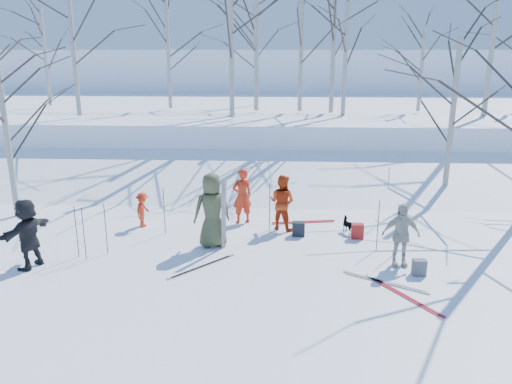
# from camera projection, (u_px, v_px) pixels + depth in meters

# --- Properties ---
(ground) EXTENTS (120.00, 120.00, 0.00)m
(ground) POSITION_uv_depth(u_px,v_px,m) (253.00, 259.00, 12.33)
(ground) COLOR white
(ground) RESTS_ON ground
(snow_ramp) EXTENTS (70.00, 9.49, 4.12)m
(snow_ramp) POSITION_uv_depth(u_px,v_px,m) (263.00, 182.00, 19.01)
(snow_ramp) COLOR white
(snow_ramp) RESTS_ON ground
(snow_plateau) EXTENTS (70.00, 18.00, 2.20)m
(snow_plateau) POSITION_uv_depth(u_px,v_px,m) (270.00, 123.00, 28.39)
(snow_plateau) COLOR white
(snow_plateau) RESTS_ON ground
(far_hill) EXTENTS (90.00, 30.00, 6.00)m
(far_hill) POSITION_uv_depth(u_px,v_px,m) (275.00, 82.00, 48.28)
(far_hill) COLOR white
(far_hill) RESTS_ON ground
(skier_olive_center) EXTENTS (1.11, 0.90, 1.97)m
(skier_olive_center) POSITION_uv_depth(u_px,v_px,m) (212.00, 210.00, 12.91)
(skier_olive_center) COLOR #3F4428
(skier_olive_center) RESTS_ON ground
(skier_red_north) EXTENTS (0.71, 0.61, 1.66)m
(skier_red_north) POSITION_uv_depth(u_px,v_px,m) (242.00, 196.00, 14.72)
(skier_red_north) COLOR red
(skier_red_north) RESTS_ON ground
(skier_redor_behind) EXTENTS (0.97, 0.90, 1.60)m
(skier_redor_behind) POSITION_uv_depth(u_px,v_px,m) (282.00, 202.00, 14.21)
(skier_redor_behind) COLOR #BF340E
(skier_redor_behind) RESTS_ON ground
(skier_red_seated) EXTENTS (0.47, 0.71, 1.03)m
(skier_red_seated) POSITION_uv_depth(u_px,v_px,m) (143.00, 210.00, 14.48)
(skier_red_seated) COLOR red
(skier_red_seated) RESTS_ON ground
(skier_cream_east) EXTENTS (0.93, 0.43, 1.55)m
(skier_cream_east) POSITION_uv_depth(u_px,v_px,m) (401.00, 235.00, 11.77)
(skier_cream_east) COLOR beige
(skier_cream_east) RESTS_ON ground
(skier_grey_west) EXTENTS (0.99, 1.64, 1.69)m
(skier_grey_west) POSITION_uv_depth(u_px,v_px,m) (28.00, 234.00, 11.66)
(skier_grey_west) COLOR black
(skier_grey_west) RESTS_ON ground
(dog) EXTENTS (0.50, 0.59, 0.46)m
(dog) POSITION_uv_depth(u_px,v_px,m) (349.00, 225.00, 14.04)
(dog) COLOR black
(dog) RESTS_ON ground
(upright_ski_left) EXTENTS (0.11, 0.17, 1.90)m
(upright_ski_left) POSITION_uv_depth(u_px,v_px,m) (223.00, 214.00, 12.70)
(upright_ski_left) COLOR silver
(upright_ski_left) RESTS_ON ground
(upright_ski_right) EXTENTS (0.15, 0.23, 1.89)m
(upright_ski_right) POSITION_uv_depth(u_px,v_px,m) (225.00, 214.00, 12.73)
(upright_ski_right) COLOR silver
(upright_ski_right) RESTS_ON ground
(ski_pair_a) EXTENTS (1.85, 2.07, 0.02)m
(ski_pair_a) POSITION_uv_depth(u_px,v_px,m) (385.00, 282.00, 11.07)
(ski_pair_a) COLOR silver
(ski_pair_a) RESTS_ON ground
(ski_pair_b) EXTENTS (2.09, 2.10, 0.02)m
(ski_pair_b) POSITION_uv_depth(u_px,v_px,m) (202.00, 267.00, 11.88)
(ski_pair_b) COLOR silver
(ski_pair_b) RESTS_ON ground
(ski_pair_c) EXTENTS (0.82, 1.97, 0.02)m
(ski_pair_c) POSITION_uv_depth(u_px,v_px,m) (303.00, 222.00, 14.95)
(ski_pair_c) COLOR #AD1826
(ski_pair_c) RESTS_ON ground
(ski_pair_d) EXTENTS (1.93, 2.08, 0.02)m
(ski_pair_d) POSITION_uv_depth(u_px,v_px,m) (405.00, 297.00, 10.43)
(ski_pair_d) COLOR #AD1826
(ski_pair_d) RESTS_ON ground
(ski_pole_a) EXTENTS (0.02, 0.02, 1.34)m
(ski_pole_a) POSITION_uv_depth(u_px,v_px,m) (106.00, 229.00, 12.48)
(ski_pole_a) COLOR black
(ski_pole_a) RESTS_ON ground
(ski_pole_b) EXTENTS (0.02, 0.02, 1.34)m
(ski_pole_b) POSITION_uv_depth(u_px,v_px,m) (397.00, 229.00, 12.44)
(ski_pole_b) COLOR black
(ski_pole_b) RESTS_ON ground
(ski_pole_c) EXTENTS (0.02, 0.02, 1.34)m
(ski_pole_c) POSITION_uv_depth(u_px,v_px,m) (378.00, 226.00, 12.70)
(ski_pole_c) COLOR black
(ski_pole_c) RESTS_ON ground
(ski_pole_d) EXTENTS (0.02, 0.02, 1.34)m
(ski_pole_d) POSITION_uv_depth(u_px,v_px,m) (164.00, 211.00, 13.88)
(ski_pole_d) COLOR black
(ski_pole_d) RESTS_ON ground
(ski_pole_e) EXTENTS (0.02, 0.02, 1.34)m
(ski_pole_e) POSITION_uv_depth(u_px,v_px,m) (270.00, 208.00, 14.15)
(ski_pole_e) COLOR black
(ski_pole_e) RESTS_ON ground
(ski_pole_f) EXTENTS (0.02, 0.02, 1.34)m
(ski_pole_f) POSITION_uv_depth(u_px,v_px,m) (285.00, 202.00, 14.64)
(ski_pole_f) COLOR black
(ski_pole_f) RESTS_ON ground
(ski_pole_g) EXTENTS (0.02, 0.02, 1.34)m
(ski_pole_g) POSITION_uv_depth(u_px,v_px,m) (76.00, 232.00, 12.28)
(ski_pole_g) COLOR black
(ski_pole_g) RESTS_ON ground
(ski_pole_h) EXTENTS (0.02, 0.02, 1.34)m
(ski_pole_h) POSITION_uv_depth(u_px,v_px,m) (84.00, 234.00, 12.14)
(ski_pole_h) COLOR black
(ski_pole_h) RESTS_ON ground
(backpack_red) EXTENTS (0.32, 0.22, 0.42)m
(backpack_red) POSITION_uv_depth(u_px,v_px,m) (357.00, 231.00, 13.63)
(backpack_red) COLOR maroon
(backpack_red) RESTS_ON ground
(backpack_grey) EXTENTS (0.30, 0.20, 0.38)m
(backpack_grey) POSITION_uv_depth(u_px,v_px,m) (419.00, 267.00, 11.40)
(backpack_grey) COLOR #505257
(backpack_grey) RESTS_ON ground
(backpack_dark) EXTENTS (0.34, 0.24, 0.40)m
(backpack_dark) POSITION_uv_depth(u_px,v_px,m) (298.00, 229.00, 13.83)
(backpack_dark) COLOR black
(backpack_dark) RESTS_ON ground
(birch_plateau_a) EXTENTS (4.92, 4.92, 6.17)m
(birch_plateau_a) POSITION_uv_depth(u_px,v_px,m) (301.00, 43.00, 22.82)
(birch_plateau_a) COLOR silver
(birch_plateau_a) RESTS_ON snow_plateau
(birch_plateau_b) EXTENTS (4.93, 4.93, 6.19)m
(birch_plateau_b) POSITION_uv_depth(u_px,v_px,m) (73.00, 42.00, 21.13)
(birch_plateau_b) COLOR silver
(birch_plateau_b) RESTS_ON snow_plateau
(birch_plateau_c) EXTENTS (5.96, 5.96, 7.66)m
(birch_plateau_c) POSITION_uv_depth(u_px,v_px,m) (256.00, 26.00, 22.88)
(birch_plateau_c) COLOR silver
(birch_plateau_c) RESTS_ON snow_plateau
(birch_plateau_d) EXTENTS (6.16, 6.16, 7.94)m
(birch_plateau_d) POSITION_uv_depth(u_px,v_px,m) (495.00, 21.00, 21.02)
(birch_plateau_d) COLOR silver
(birch_plateau_d) RESTS_ON snow_plateau
(birch_plateau_e) EXTENTS (3.32, 3.32, 3.89)m
(birch_plateau_e) POSITION_uv_depth(u_px,v_px,m) (421.00, 69.00, 23.06)
(birch_plateau_e) COLOR silver
(birch_plateau_e) RESTS_ON snow_plateau
(birch_plateau_f) EXTENTS (4.21, 4.21, 5.16)m
(birch_plateau_f) POSITION_uv_depth(u_px,v_px,m) (168.00, 54.00, 24.17)
(birch_plateau_f) COLOR silver
(birch_plateau_f) RESTS_ON snow_plateau
(birch_plateau_g) EXTENTS (3.95, 3.95, 4.78)m
(birch_plateau_g) POSITION_uv_depth(u_px,v_px,m) (45.00, 58.00, 25.46)
(birch_plateau_g) COLOR silver
(birch_plateau_g) RESTS_ON snow_plateau
(birch_plateau_i) EXTENTS (5.38, 5.38, 6.83)m
(birch_plateau_i) POSITION_uv_depth(u_px,v_px,m) (334.00, 35.00, 22.12)
(birch_plateau_i) COLOR silver
(birch_plateau_i) RESTS_ON snow_plateau
(birch_plateau_j) EXTENTS (5.35, 5.35, 6.79)m
(birch_plateau_j) POSITION_uv_depth(u_px,v_px,m) (231.00, 35.00, 20.51)
(birch_plateau_j) COLOR silver
(birch_plateau_j) RESTS_ON snow_plateau
(birch_plateau_k) EXTENTS (4.26, 4.26, 5.23)m
(birch_plateau_k) POSITION_uv_depth(u_px,v_px,m) (256.00, 53.00, 26.27)
(birch_plateau_k) COLOR silver
(birch_plateau_k) RESTS_ON snow_plateau
(birch_plateau_l) EXTENTS (4.57, 4.57, 5.68)m
(birch_plateau_l) POSITION_uv_depth(u_px,v_px,m) (346.00, 49.00, 21.59)
(birch_plateau_l) COLOR silver
(birch_plateau_l) RESTS_ON snow_plateau
(birch_edge_a) EXTENTS (4.01, 4.01, 4.87)m
(birch_edge_a) POSITION_uv_depth(u_px,v_px,m) (7.00, 138.00, 14.89)
(birch_edge_a) COLOR silver
(birch_edge_a) RESTS_ON ground
(birch_edge_e) EXTENTS (4.39, 4.39, 5.42)m
(birch_edge_e) POSITION_uv_depth(u_px,v_px,m) (452.00, 121.00, 16.67)
(birch_edge_e) COLOR silver
(birch_edge_e) RESTS_ON ground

